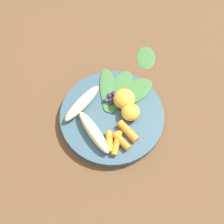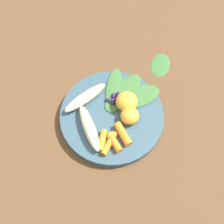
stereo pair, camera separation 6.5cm
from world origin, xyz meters
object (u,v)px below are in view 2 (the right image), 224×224
Objects in this scene: banana_peeled_right at (85,98)px; kale_leaf_stray at (160,65)px; banana_peeled_left at (89,128)px; bowl at (112,116)px; orange_segment_near at (127,102)px.

banana_peeled_right is 1.49× the size of kale_leaf_stray.
kale_leaf_stray is at bearing 116.86° from banana_peeled_left.
banana_peeled_right is at bearing -114.80° from bowl.
banana_peeled_left reaches higher than bowl.
bowl is 4.79× the size of orange_segment_near.
banana_peeled_right reaches higher than bowl.
banana_peeled_right is at bearing -93.25° from orange_segment_near.
banana_peeled_right reaches higher than kale_leaf_stray.
bowl is 2.09× the size of banana_peeled_left.
banana_peeled_left is 1.49× the size of kale_leaf_stray.
banana_peeled_right is 2.30× the size of orange_segment_near.
banana_peeled_right is 0.25m from kale_leaf_stray.
orange_segment_near is 0.18m from kale_leaf_stray.
banana_peeled_left and banana_peeled_right have the same top height.
bowl is 0.08m from banana_peeled_right.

